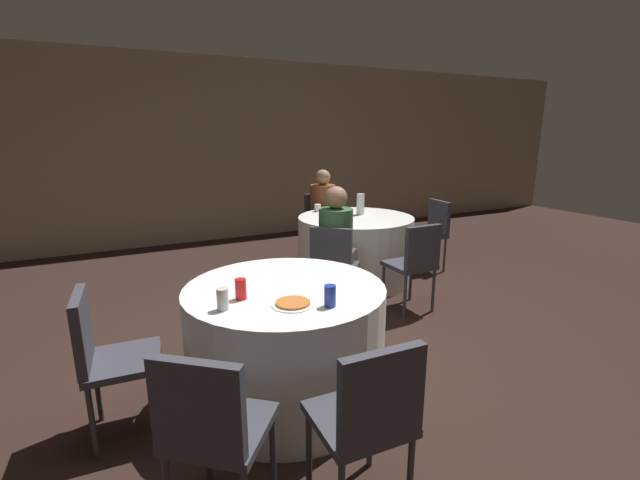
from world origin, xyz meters
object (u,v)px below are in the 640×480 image
at_px(soda_can_blue, 330,296).
at_px(soda_can_silver, 223,299).
at_px(chair_far_southwest, 333,261).
at_px(chair_far_east, 432,228).
at_px(pizza_plate_near, 293,303).
at_px(table_far, 355,248).
at_px(soda_can_red, 241,289).
at_px(table_near, 286,341).
at_px(person_floral_shirt, 325,214).
at_px(person_green_jacket, 337,249).
at_px(chair_near_west, 104,350).
at_px(chair_far_north, 320,219).
at_px(chair_near_south, 369,413).
at_px(chair_near_southwest, 211,424).
at_px(bottle_far, 360,204).
at_px(chair_far_south, 416,259).

bearing_deg(soda_can_blue, soda_can_silver, 158.17).
relative_size(chair_far_southwest, chair_far_east, 1.00).
xyz_separation_m(chair_far_east, pizza_plate_near, (-2.71, -1.97, 0.23)).
distance_m(table_far, soda_can_red, 2.67).
distance_m(chair_far_southwest, pizza_plate_near, 1.58).
bearing_deg(soda_can_blue, table_near, 105.14).
bearing_deg(soda_can_silver, person_floral_shirt, 54.02).
bearing_deg(person_green_jacket, pizza_plate_near, -84.96).
bearing_deg(chair_near_west, person_floral_shirt, 137.71).
distance_m(chair_far_southwest, chair_far_north, 2.02).
xyz_separation_m(table_far, person_green_jacket, (-0.61, -0.68, 0.24)).
height_order(chair_far_east, soda_can_silver, soda_can_silver).
bearing_deg(person_green_jacket, chair_far_southwest, -90.00).
xyz_separation_m(table_far, chair_far_east, (1.07, -0.08, 0.16)).
bearing_deg(chair_near_south, soda_can_silver, 116.91).
xyz_separation_m(chair_near_southwest, chair_far_north, (2.31, 3.64, 0.00)).
relative_size(table_far, soda_can_red, 10.83).
relative_size(chair_near_west, bottle_far, 3.57).
distance_m(pizza_plate_near, soda_can_red, 0.32).
xyz_separation_m(chair_near_southwest, chair_far_south, (2.25, 1.50, 0.00)).
bearing_deg(soda_can_red, person_floral_shirt, 54.77).
bearing_deg(soda_can_blue, chair_far_south, 36.41).
relative_size(table_far, chair_far_north, 1.52).
distance_m(person_floral_shirt, bottle_far, 0.85).
relative_size(table_near, person_green_jacket, 1.04).
bearing_deg(chair_near_southwest, chair_far_south, 72.67).
xyz_separation_m(chair_near_southwest, soda_can_silver, (0.22, 0.62, 0.28)).
bearing_deg(chair_near_south, table_near, 90.00).
bearing_deg(chair_near_west, chair_far_southwest, 118.92).
bearing_deg(bottle_far, chair_near_south, -120.87).
distance_m(soda_can_blue, bottle_far, 2.77).
xyz_separation_m(chair_far_north, soda_can_blue, (-1.54, -3.23, 0.28)).
bearing_deg(chair_near_southwest, bottle_far, 87.56).
height_order(chair_near_west, bottle_far, bottle_far).
xyz_separation_m(table_near, chair_near_southwest, (-0.65, -0.81, 0.16)).
height_order(chair_far_north, bottle_far, bottle_far).
height_order(chair_far_east, soda_can_blue, soda_can_blue).
bearing_deg(bottle_far, table_far, -139.62).
relative_size(table_far, chair_near_south, 1.52).
xyz_separation_m(soda_can_silver, soda_can_red, (0.13, 0.11, 0.00)).
bearing_deg(chair_far_southwest, soda_can_blue, -76.81).
relative_size(table_far, person_green_jacket, 1.09).
distance_m(chair_far_southwest, soda_can_silver, 1.76).
distance_m(chair_near_south, chair_far_southwest, 2.20).
relative_size(pizza_plate_near, soda_can_blue, 2.01).
xyz_separation_m(table_far, soda_can_blue, (-1.47, -2.16, 0.44)).
relative_size(chair_far_south, bottle_far, 3.57).
distance_m(chair_near_west, chair_far_southwest, 2.10).
xyz_separation_m(table_near, pizza_plate_near, (-0.07, -0.29, 0.38)).
relative_size(chair_far_east, soda_can_silver, 7.13).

